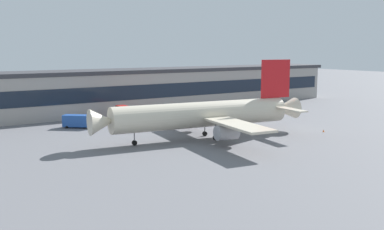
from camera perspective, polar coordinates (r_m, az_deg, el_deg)
The scene contains 8 objects.
ground_plane at distance 103.48m, azimuth 3.14°, elevation -2.83°, with size 600.00×600.00×0.00m, color slate.
terminal_building at distance 146.08m, azimuth -8.96°, elevation 3.14°, with size 172.98×16.58×13.73m.
airliner at distance 100.62m, azimuth 1.72°, elevation 0.09°, with size 52.03×44.22×17.76m.
fuel_truck at distance 118.41m, azimuth -14.20°, elevation -0.71°, with size 8.21×7.58×3.35m.
pushback_tractor at distance 156.72m, azimuth 10.14°, elevation 1.33°, with size 3.88×5.35×1.75m.
follow_me_car at distance 132.10m, azimuth -1.77°, elevation 0.14°, with size 2.38×4.57×1.85m.
catering_truck at distance 127.52m, azimuth -8.62°, elevation 0.29°, with size 2.73×7.24×4.15m.
traffic_cone_0 at distance 114.07m, azimuth 16.58°, elevation -1.96°, with size 0.48×0.48×0.60m, color #F2590C.
Camera 1 is at (-61.08, -80.99, 20.41)m, focal length 41.41 mm.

